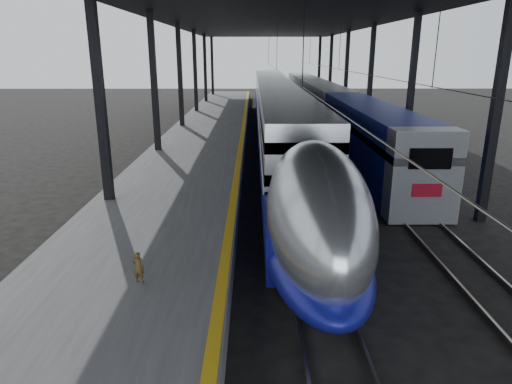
{
  "coord_description": "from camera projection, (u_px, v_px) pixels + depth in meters",
  "views": [
    {
      "loc": [
        0.13,
        -12.89,
        6.73
      ],
      "look_at": [
        0.21,
        2.62,
        2.0
      ],
      "focal_mm": 32.0,
      "sensor_mm": 36.0,
      "label": 1
    }
  ],
  "objects": [
    {
      "name": "yellow_strip",
      "position": [
        242.0,
        135.0,
        33.12
      ],
      "size": [
        0.3,
        80.0,
        0.01
      ],
      "primitive_type": "cube",
      "color": "gold",
      "rests_on": "platform"
    },
    {
      "name": "second_train",
      "position": [
        325.0,
        105.0,
        44.05
      ],
      "size": [
        2.81,
        56.05,
        3.87
      ],
      "color": "navy",
      "rests_on": "ground"
    },
    {
      "name": "rails",
      "position": [
        313.0,
        148.0,
        33.42
      ],
      "size": [
        6.52,
        80.0,
        0.16
      ],
      "color": "slate",
      "rests_on": "ground"
    },
    {
      "name": "child",
      "position": [
        139.0,
        267.0,
        11.78
      ],
      "size": [
        0.34,
        0.26,
        0.86
      ],
      "primitive_type": "imported",
      "rotation": [
        0.0,
        0.0,
        2.96
      ],
      "color": "#493718",
      "rests_on": "platform"
    },
    {
      "name": "canopy",
      "position": [
        280.0,
        16.0,
        30.77
      ],
      "size": [
        18.0,
        75.0,
        9.47
      ],
      "color": "black",
      "rests_on": "ground"
    },
    {
      "name": "platform",
      "position": [
        204.0,
        142.0,
        33.26
      ],
      "size": [
        6.0,
        80.0,
        1.0
      ],
      "primitive_type": "cube",
      "color": "#4C4C4F",
      "rests_on": "ground"
    },
    {
      "name": "tgv_train",
      "position": [
        275.0,
        109.0,
        39.82
      ],
      "size": [
        3.06,
        65.2,
        4.39
      ],
      "color": "#B4B7BC",
      "rests_on": "ground"
    },
    {
      "name": "ground",
      "position": [
        250.0,
        277.0,
        14.29
      ],
      "size": [
        160.0,
        160.0,
        0.0
      ],
      "primitive_type": "plane",
      "color": "black",
      "rests_on": "ground"
    }
  ]
}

